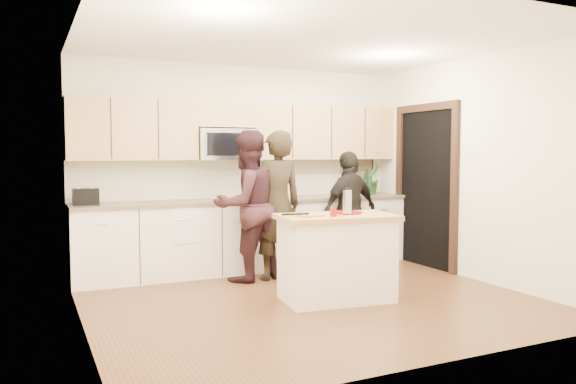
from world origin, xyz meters
name	(u,v)px	position (x,y,z in m)	size (l,w,h in m)	color
floor	(310,300)	(0.00, 0.00, 0.00)	(4.50, 4.50, 0.00)	brown
room_shell	(310,134)	(0.00, 0.00, 1.73)	(4.52, 4.02, 2.71)	silver
back_cabinetry	(251,234)	(0.00, 1.69, 0.47)	(4.50, 0.66, 0.94)	white
upper_cabinetry	(249,130)	(0.03, 1.83, 1.84)	(4.50, 0.33, 0.75)	tan
microwave	(225,144)	(-0.31, 1.80, 1.65)	(0.76, 0.41, 0.40)	silver
doorway	(426,181)	(2.23, 0.90, 1.16)	(0.06, 1.25, 2.20)	black
framed_picture	(364,170)	(1.95, 1.98, 1.28)	(0.30, 0.03, 0.38)	black
dish_towel	(183,214)	(-0.95, 1.50, 0.80)	(0.34, 0.60, 0.48)	white
island	(336,257)	(0.24, -0.13, 0.45)	(1.28, 0.84, 0.90)	white
red_plate	(347,213)	(0.41, -0.06, 0.91)	(0.33, 0.33, 0.02)	maroon
box_grater	(347,200)	(0.33, -0.19, 1.05)	(0.09, 0.05, 0.26)	silver
drink_glass	(333,212)	(0.12, -0.27, 0.95)	(0.07, 0.07, 0.09)	maroon
cutting_board	(311,215)	(-0.07, -0.15, 0.91)	(0.23, 0.19, 0.02)	tan
tongs	(295,214)	(-0.23, -0.11, 0.93)	(0.28, 0.03, 0.02)	black
knife	(306,216)	(-0.18, -0.26, 0.92)	(0.23, 0.02, 0.01)	silver
toaster	(86,197)	(-2.05, 1.67, 1.04)	(0.28, 0.20, 0.20)	black
bottle_cluster	(363,182)	(1.77, 1.72, 1.11)	(0.56, 0.35, 0.36)	#39190A
orchid	(373,178)	(1.92, 1.72, 1.18)	(0.26, 0.21, 0.48)	#31732E
woman_left	(277,205)	(0.08, 1.03, 0.91)	(0.66, 0.43, 1.81)	black
woman_center	(247,206)	(-0.27, 1.13, 0.91)	(0.88, 0.69, 1.81)	black
woman_right	(350,211)	(1.17, 1.13, 0.78)	(0.92, 0.38, 1.57)	black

